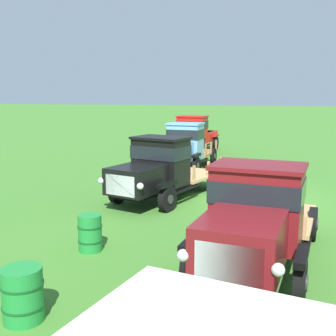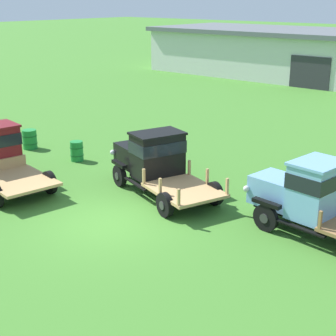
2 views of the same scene
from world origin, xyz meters
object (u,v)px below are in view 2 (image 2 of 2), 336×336
at_px(farm_shed, 297,53).
at_px(oil_drum_near_fence, 30,139).
at_px(vintage_truck_midrow_center, 155,160).
at_px(vintage_truck_far_side, 311,196).
at_px(oil_drum_beside_row, 77,151).

distance_m(farm_shed, oil_drum_near_fence, 28.31).
xyz_separation_m(vintage_truck_midrow_center, oil_drum_near_fence, (-7.81, 0.11, -0.65)).
xyz_separation_m(vintage_truck_midrow_center, vintage_truck_far_side, (5.84, 0.28, 0.06)).
distance_m(vintage_truck_far_side, oil_drum_near_fence, 13.67).
bearing_deg(farm_shed, vintage_truck_far_side, -61.66).
bearing_deg(farm_shed, oil_drum_near_fence, -86.99).
height_order(vintage_truck_midrow_center, oil_drum_near_fence, vintage_truck_midrow_center).
xyz_separation_m(farm_shed, oil_drum_near_fence, (1.48, -28.23, -1.56)).
height_order(farm_shed, vintage_truck_far_side, farm_shed).
bearing_deg(oil_drum_beside_row, oil_drum_near_fence, -175.87).
xyz_separation_m(vintage_truck_far_side, oil_drum_beside_row, (-10.60, 0.05, -0.72)).
relative_size(vintage_truck_midrow_center, vintage_truck_far_side, 1.08).
distance_m(farm_shed, vintage_truck_far_side, 31.89).
relative_size(farm_shed, vintage_truck_midrow_center, 4.59).
relative_size(oil_drum_beside_row, oil_drum_near_fence, 0.96).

